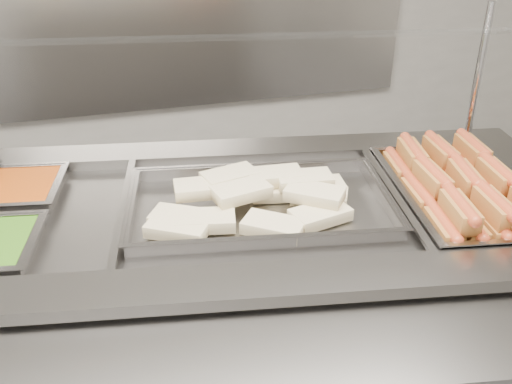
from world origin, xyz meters
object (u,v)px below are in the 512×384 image
object	(u,v)px
sneeze_guard	(229,43)
pan_hotdogs	(460,202)
steam_counter	(240,330)
pan_wraps	(260,208)

from	to	relation	value
sneeze_guard	pan_hotdogs	world-z (taller)	sneeze_guard
steam_counter	sneeze_guard	size ratio (longest dim) A/B	1.19
pan_wraps	pan_hotdogs	bearing A→B (deg)	-9.92
steam_counter	sneeze_guard	world-z (taller)	sneeze_guard
steam_counter	sneeze_guard	xyz separation A→B (m)	(0.04, 0.24, 0.90)
sneeze_guard	pan_wraps	distance (m)	0.50
sneeze_guard	steam_counter	bearing A→B (deg)	-99.92
pan_wraps	steam_counter	bearing A→B (deg)	170.08
sneeze_guard	pan_hotdogs	size ratio (longest dim) A/B	2.79
steam_counter	pan_hotdogs	xyz separation A→B (m)	(0.68, -0.12, 0.45)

